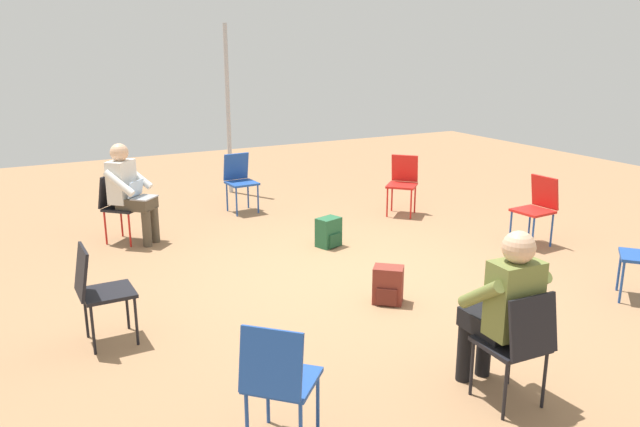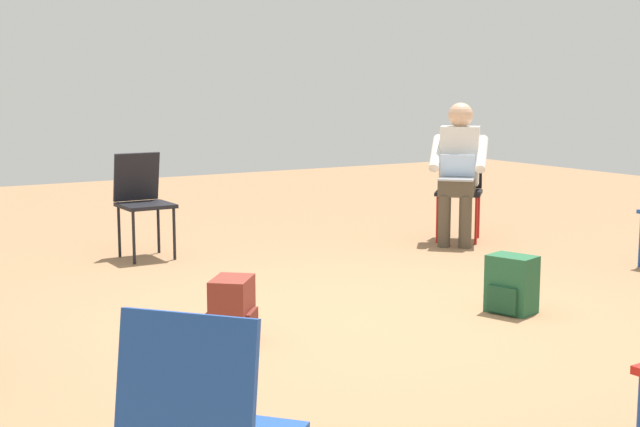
% 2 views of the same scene
% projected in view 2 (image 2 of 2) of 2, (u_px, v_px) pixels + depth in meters
% --- Properties ---
extents(ground_plane, '(16.58, 16.58, 0.00)m').
position_uv_depth(ground_plane, '(357.00, 323.00, 5.30)').
color(ground_plane, '#99704C').
extents(chair_west, '(0.44, 0.40, 0.85)m').
position_uv_depth(chair_west, '(142.00, 197.00, 7.23)').
color(chair_west, black).
rests_on(chair_west, ground).
extents(chair_northwest, '(0.58, 0.58, 0.85)m').
position_uv_depth(chair_northwest, '(460.00, 185.00, 8.06)').
color(chair_northwest, black).
rests_on(chair_northwest, ground).
extents(person_with_laptop, '(0.64, 0.64, 1.24)m').
position_uv_depth(person_with_laptop, '(459.00, 165.00, 7.87)').
color(person_with_laptop, '#4C4233').
rests_on(person_with_laptop, ground).
extents(backpack_near_laptop_user, '(0.34, 0.33, 0.36)m').
position_uv_depth(backpack_near_laptop_user, '(232.00, 314.00, 4.90)').
color(backpack_near_laptop_user, maroon).
rests_on(backpack_near_laptop_user, ground).
extents(backpack_by_empty_chair, '(0.33, 0.30, 0.36)m').
position_uv_depth(backpack_by_empty_chair, '(512.00, 288.00, 5.53)').
color(backpack_by_empty_chair, '#235B38').
rests_on(backpack_by_empty_chair, ground).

